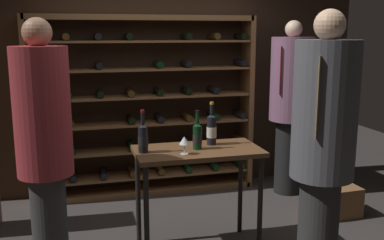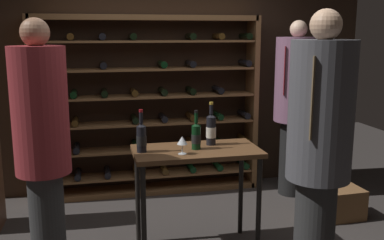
# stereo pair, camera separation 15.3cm
# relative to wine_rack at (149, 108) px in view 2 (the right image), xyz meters

# --- Properties ---
(back_wall) EXTENTS (4.95, 0.10, 2.92)m
(back_wall) POSITION_rel_wine_rack_xyz_m (0.25, 0.21, 0.43)
(back_wall) COLOR #332319
(back_wall) RESTS_ON ground
(wine_rack) EXTENTS (2.61, 0.32, 2.09)m
(wine_rack) POSITION_rel_wine_rack_xyz_m (0.00, 0.00, 0.00)
(wine_rack) COLOR brown
(wine_rack) RESTS_ON ground
(tasting_table) EXTENTS (1.08, 0.57, 0.92)m
(tasting_table) POSITION_rel_wine_rack_xyz_m (0.21, -1.54, -0.23)
(tasting_table) COLOR brown
(tasting_table) RESTS_ON ground
(person_host_in_suit) EXTENTS (0.41, 0.41, 2.00)m
(person_host_in_suit) POSITION_rel_wine_rack_xyz_m (-1.02, -1.75, 0.09)
(person_host_in_suit) COLOR #323232
(person_host_in_suit) RESTS_ON ground
(person_guest_blue_shirt) EXTENTS (0.49, 0.49, 2.03)m
(person_guest_blue_shirt) POSITION_rel_wine_rack_xyz_m (1.64, -0.42, 0.10)
(person_guest_blue_shirt) COLOR black
(person_guest_blue_shirt) RESTS_ON ground
(person_bystander_dark_jacket) EXTENTS (0.45, 0.45, 2.05)m
(person_bystander_dark_jacket) POSITION_rel_wine_rack_xyz_m (0.88, -2.39, 0.11)
(person_bystander_dark_jacket) COLOR #2C2C2C
(person_bystander_dark_jacket) RESTS_ON ground
(wine_crate) EXTENTS (0.49, 0.36, 0.32)m
(wine_crate) POSITION_rel_wine_rack_xyz_m (1.80, -1.19, -0.87)
(wine_crate) COLOR brown
(wine_crate) RESTS_ON ground
(wine_bottle_red_label) EXTENTS (0.08, 0.08, 0.36)m
(wine_bottle_red_label) POSITION_rel_wine_rack_xyz_m (-0.26, -1.54, 0.02)
(wine_bottle_red_label) COLOR black
(wine_bottle_red_label) RESTS_ON tasting_table
(wine_bottle_green_slim) EXTENTS (0.08, 0.08, 0.34)m
(wine_bottle_green_slim) POSITION_rel_wine_rack_xyz_m (0.20, -1.54, 0.01)
(wine_bottle_green_slim) COLOR black
(wine_bottle_green_slim) RESTS_ON tasting_table
(wine_bottle_gold_foil) EXTENTS (0.09, 0.09, 0.38)m
(wine_bottle_gold_foil) POSITION_rel_wine_rack_xyz_m (0.37, -1.43, 0.03)
(wine_bottle_gold_foil) COLOR black
(wine_bottle_gold_foil) RESTS_ON tasting_table
(wine_glass_stemmed_center) EXTENTS (0.09, 0.09, 0.15)m
(wine_glass_stemmed_center) POSITION_rel_wine_rack_xyz_m (0.06, -1.67, 0.00)
(wine_glass_stemmed_center) COLOR silver
(wine_glass_stemmed_center) RESTS_ON tasting_table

